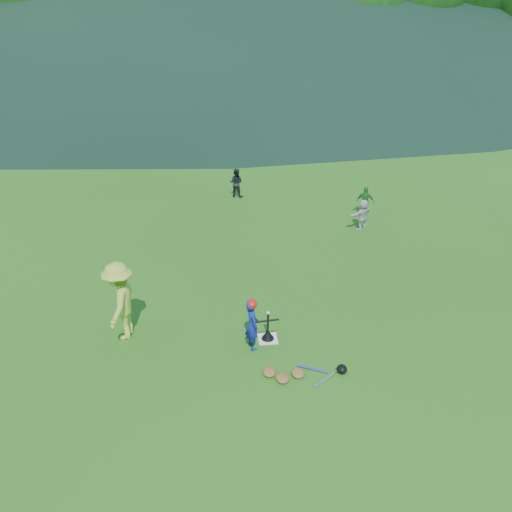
{
  "coord_description": "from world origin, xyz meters",
  "views": [
    {
      "loc": [
        -1.32,
        -9.37,
        7.16
      ],
      "look_at": [
        0.0,
        2.5,
        0.9
      ],
      "focal_mm": 35.0,
      "sensor_mm": 36.0,
      "label": 1
    }
  ],
  "objects_px": {
    "fielder_c": "(365,201)",
    "batter_child": "(252,324)",
    "fielder_d": "(362,214)",
    "fielder_b": "(236,183)",
    "adult_coach": "(121,301)",
    "batting_tee": "(268,335)",
    "home_plate": "(268,339)",
    "equipment_pile": "(298,373)"
  },
  "relations": [
    {
      "from": "batting_tee",
      "to": "fielder_b",
      "type": "bearing_deg",
      "value": 90.17
    },
    {
      "from": "batter_child",
      "to": "adult_coach",
      "type": "bearing_deg",
      "value": 62.41
    },
    {
      "from": "equipment_pile",
      "to": "batter_child",
      "type": "bearing_deg",
      "value": 128.77
    },
    {
      "from": "adult_coach",
      "to": "fielder_d",
      "type": "relative_size",
      "value": 1.79
    },
    {
      "from": "fielder_c",
      "to": "batting_tee",
      "type": "bearing_deg",
      "value": 78.11
    },
    {
      "from": "adult_coach",
      "to": "equipment_pile",
      "type": "bearing_deg",
      "value": 73.58
    },
    {
      "from": "home_plate",
      "to": "fielder_c",
      "type": "xyz_separation_m",
      "value": [
        4.47,
        6.97,
        0.53
      ]
    },
    {
      "from": "batter_child",
      "to": "batting_tee",
      "type": "xyz_separation_m",
      "value": [
        0.4,
        0.25,
        -0.5
      ]
    },
    {
      "from": "home_plate",
      "to": "fielder_c",
      "type": "distance_m",
      "value": 8.3
    },
    {
      "from": "home_plate",
      "to": "adult_coach",
      "type": "xyz_separation_m",
      "value": [
        -3.33,
        0.5,
        0.96
      ]
    },
    {
      "from": "adult_coach",
      "to": "fielder_b",
      "type": "distance_m",
      "value": 9.52
    },
    {
      "from": "adult_coach",
      "to": "equipment_pile",
      "type": "distance_m",
      "value": 4.32
    },
    {
      "from": "adult_coach",
      "to": "batting_tee",
      "type": "distance_m",
      "value": 3.47
    },
    {
      "from": "fielder_b",
      "to": "fielder_d",
      "type": "relative_size",
      "value": 1.06
    },
    {
      "from": "fielder_c",
      "to": "fielder_d",
      "type": "xyz_separation_m",
      "value": [
        -0.45,
        -1.16,
        -0.0
      ]
    },
    {
      "from": "batter_child",
      "to": "fielder_c",
      "type": "xyz_separation_m",
      "value": [
        4.87,
        7.22,
        -0.08
      ]
    },
    {
      "from": "fielder_c",
      "to": "equipment_pile",
      "type": "distance_m",
      "value": 9.23
    },
    {
      "from": "home_plate",
      "to": "adult_coach",
      "type": "height_order",
      "value": "adult_coach"
    },
    {
      "from": "batting_tee",
      "to": "equipment_pile",
      "type": "height_order",
      "value": "batting_tee"
    },
    {
      "from": "equipment_pile",
      "to": "home_plate",
      "type": "bearing_deg",
      "value": 109.48
    },
    {
      "from": "fielder_c",
      "to": "batting_tee",
      "type": "height_order",
      "value": "fielder_c"
    },
    {
      "from": "equipment_pile",
      "to": "fielder_c",
      "type": "bearing_deg",
      "value": 64.28
    },
    {
      "from": "batter_child",
      "to": "adult_coach",
      "type": "height_order",
      "value": "adult_coach"
    },
    {
      "from": "batter_child",
      "to": "fielder_d",
      "type": "bearing_deg",
      "value": -49.27
    },
    {
      "from": "adult_coach",
      "to": "batting_tee",
      "type": "xyz_separation_m",
      "value": [
        3.33,
        -0.5,
        -0.84
      ]
    },
    {
      "from": "batter_child",
      "to": "equipment_pile",
      "type": "bearing_deg",
      "value": -154.46
    },
    {
      "from": "fielder_c",
      "to": "adult_coach",
      "type": "bearing_deg",
      "value": 60.46
    },
    {
      "from": "batter_child",
      "to": "fielder_c",
      "type": "relative_size",
      "value": 1.15
    },
    {
      "from": "fielder_d",
      "to": "fielder_c",
      "type": "bearing_deg",
      "value": -145.76
    },
    {
      "from": "fielder_b",
      "to": "fielder_d",
      "type": "height_order",
      "value": "fielder_b"
    },
    {
      "from": "fielder_c",
      "to": "equipment_pile",
      "type": "xyz_separation_m",
      "value": [
        -4.0,
        -8.3,
        -0.48
      ]
    },
    {
      "from": "batter_child",
      "to": "fielder_d",
      "type": "relative_size",
      "value": 1.16
    },
    {
      "from": "batting_tee",
      "to": "adult_coach",
      "type": "bearing_deg",
      "value": 171.47
    },
    {
      "from": "home_plate",
      "to": "fielder_d",
      "type": "relative_size",
      "value": 0.42
    },
    {
      "from": "fielder_c",
      "to": "equipment_pile",
      "type": "relative_size",
      "value": 0.6
    },
    {
      "from": "home_plate",
      "to": "batting_tee",
      "type": "relative_size",
      "value": 0.66
    },
    {
      "from": "fielder_b",
      "to": "batting_tee",
      "type": "distance_m",
      "value": 9.43
    },
    {
      "from": "adult_coach",
      "to": "batter_child",
      "type": "bearing_deg",
      "value": 84.93
    },
    {
      "from": "batting_tee",
      "to": "fielder_c",
      "type": "bearing_deg",
      "value": 57.33
    },
    {
      "from": "fielder_c",
      "to": "batter_child",
      "type": "bearing_deg",
      "value": 76.81
    },
    {
      "from": "batter_child",
      "to": "batting_tee",
      "type": "relative_size",
      "value": 1.84
    },
    {
      "from": "home_plate",
      "to": "adult_coach",
      "type": "bearing_deg",
      "value": 171.47
    }
  ]
}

